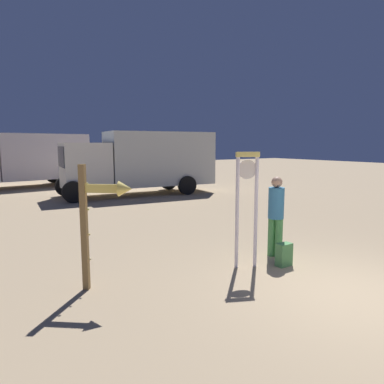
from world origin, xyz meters
TOP-DOWN VIEW (x-y plane):
  - ground_plane at (0.00, 0.00)m, footprint 80.00×80.00m
  - standing_clock at (-0.60, 2.06)m, footprint 0.46×0.26m
  - arrow_sign at (-3.38, 2.52)m, footprint 0.79×0.68m
  - person_near_clock at (0.37, 2.21)m, footprint 0.34×0.34m
  - backpack at (0.07, 1.68)m, footprint 0.32×0.23m
  - box_truck_near at (2.25, 12.59)m, footprint 7.54×3.06m
  - box_truck_far at (-1.81, 18.89)m, footprint 6.96×3.16m

SIDE VIEW (x-z plane):
  - ground_plane at x=0.00m, z-range 0.00..0.00m
  - backpack at x=0.07m, z-range 0.00..0.46m
  - person_near_clock at x=0.37m, z-range 0.10..1.85m
  - arrow_sign at x=-3.38m, z-range 0.31..2.43m
  - standing_clock at x=-0.60m, z-range 0.25..2.54m
  - box_truck_far at x=-1.81m, z-range 0.14..3.13m
  - box_truck_near at x=2.25m, z-range 0.14..3.14m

